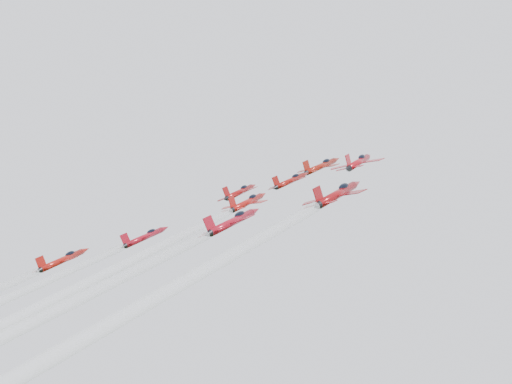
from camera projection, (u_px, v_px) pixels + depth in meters
The scene contains 6 objects.
jet_lead at pixel (321, 166), 136.09m from camera, with size 10.36×13.28×8.36m.
jet_row2_left at pixel (240, 192), 137.93m from camera, with size 10.17×13.04×8.21m.
jet_row2_center at pixel (291, 180), 125.38m from camera, with size 8.79×11.27×7.10m.
jet_row2_right at pixel (359, 162), 117.94m from camera, with size 10.42×13.35×8.41m.
jet_center at pixel (44, 300), 75.62m from camera, with size 9.14×86.39×50.81m.
jet_rear_farright at pixel (67, 352), 47.03m from camera, with size 9.52×89.99×52.93m.
Camera 1 is at (68.49, -85.00, 113.29)m, focal length 45.00 mm.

